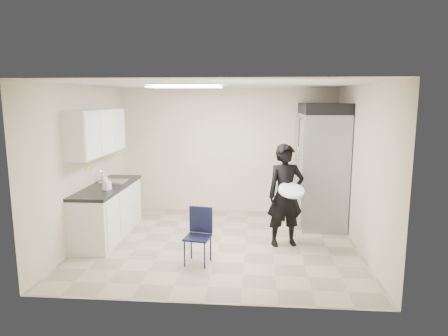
# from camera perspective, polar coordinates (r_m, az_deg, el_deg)

# --- Properties ---
(floor) EXTENTS (4.50, 4.50, 0.00)m
(floor) POSITION_cam_1_polar(r_m,az_deg,el_deg) (6.76, -0.72, -10.71)
(floor) COLOR tan
(floor) RESTS_ON ground
(ceiling) EXTENTS (4.50, 4.50, 0.00)m
(ceiling) POSITION_cam_1_polar(r_m,az_deg,el_deg) (6.34, -0.77, 11.88)
(ceiling) COLOR white
(ceiling) RESTS_ON back_wall
(back_wall) EXTENTS (4.50, 0.00, 4.50)m
(back_wall) POSITION_cam_1_polar(r_m,az_deg,el_deg) (8.40, 0.53, 2.48)
(back_wall) COLOR beige
(back_wall) RESTS_ON floor
(left_wall) EXTENTS (0.00, 4.00, 4.00)m
(left_wall) POSITION_cam_1_polar(r_m,az_deg,el_deg) (7.00, -19.41, 0.45)
(left_wall) COLOR beige
(left_wall) RESTS_ON floor
(right_wall) EXTENTS (0.00, 4.00, 4.00)m
(right_wall) POSITION_cam_1_polar(r_m,az_deg,el_deg) (6.61, 19.08, -0.06)
(right_wall) COLOR beige
(right_wall) RESTS_ON floor
(ceiling_panel) EXTENTS (1.20, 0.60, 0.02)m
(ceiling_panel) POSITION_cam_1_polar(r_m,az_deg,el_deg) (6.81, -5.58, 11.44)
(ceiling_panel) COLOR white
(ceiling_panel) RESTS_ON ceiling
(lower_counter) EXTENTS (0.60, 1.90, 0.86)m
(lower_counter) POSITION_cam_1_polar(r_m,az_deg,el_deg) (7.25, -16.20, -6.12)
(lower_counter) COLOR silver
(lower_counter) RESTS_ON floor
(countertop) EXTENTS (0.64, 1.95, 0.05)m
(countertop) POSITION_cam_1_polar(r_m,az_deg,el_deg) (7.14, -16.37, -2.60)
(countertop) COLOR black
(countertop) RESTS_ON lower_counter
(sink) EXTENTS (0.42, 0.40, 0.14)m
(sink) POSITION_cam_1_polar(r_m,az_deg,el_deg) (7.37, -15.53, -2.31)
(sink) COLOR gray
(sink) RESTS_ON countertop
(faucet) EXTENTS (0.02, 0.02, 0.24)m
(faucet) POSITION_cam_1_polar(r_m,az_deg,el_deg) (7.41, -17.04, -1.13)
(faucet) COLOR silver
(faucet) RESTS_ON countertop
(upper_cabinets) EXTENTS (0.35, 1.80, 0.75)m
(upper_cabinets) POSITION_cam_1_polar(r_m,az_deg,el_deg) (7.05, -17.69, 4.91)
(upper_cabinets) COLOR silver
(upper_cabinets) RESTS_ON left_wall
(towel_dispenser) EXTENTS (0.22, 0.30, 0.35)m
(towel_dispenser) POSITION_cam_1_polar(r_m,az_deg,el_deg) (8.16, -15.00, 4.20)
(towel_dispenser) COLOR black
(towel_dispenser) RESTS_ON left_wall
(notice_sticker_left) EXTENTS (0.00, 0.12, 0.07)m
(notice_sticker_left) POSITION_cam_1_polar(r_m,az_deg,el_deg) (7.10, -19.01, -0.06)
(notice_sticker_left) COLOR yellow
(notice_sticker_left) RESTS_ON left_wall
(notice_sticker_right) EXTENTS (0.00, 0.12, 0.07)m
(notice_sticker_right) POSITION_cam_1_polar(r_m,az_deg,el_deg) (7.29, -18.37, -0.10)
(notice_sticker_right) COLOR yellow
(notice_sticker_right) RESTS_ON left_wall
(commercial_fridge) EXTENTS (0.80, 1.35, 2.10)m
(commercial_fridge) POSITION_cam_1_polar(r_m,az_deg,el_deg) (7.79, 13.68, -0.23)
(commercial_fridge) COLOR gray
(commercial_fridge) RESTS_ON floor
(fridge_compressor) EXTENTS (0.80, 1.35, 0.20)m
(fridge_compressor) POSITION_cam_1_polar(r_m,az_deg,el_deg) (7.68, 14.03, 8.25)
(fridge_compressor) COLOR black
(fridge_compressor) RESTS_ON commercial_fridge
(folding_chair) EXTENTS (0.40, 0.40, 0.79)m
(folding_chair) POSITION_cam_1_polar(r_m,az_deg,el_deg) (5.87, -3.79, -9.89)
(folding_chair) COLOR black
(folding_chair) RESTS_ON floor
(man_tuxedo) EXTENTS (0.70, 0.56, 1.67)m
(man_tuxedo) POSITION_cam_1_polar(r_m,az_deg,el_deg) (6.54, 8.77, -3.89)
(man_tuxedo) COLOR black
(man_tuxedo) RESTS_ON floor
(bucket_lid) EXTENTS (0.49, 0.49, 0.05)m
(bucket_lid) POSITION_cam_1_polar(r_m,az_deg,el_deg) (6.28, 9.59, -3.18)
(bucket_lid) COLOR silver
(bucket_lid) RESTS_ON man_tuxedo
(soap_bottle_a) EXTENTS (0.11, 0.11, 0.26)m
(soap_bottle_a) POSITION_cam_1_polar(r_m,az_deg,el_deg) (6.76, -16.71, -1.94)
(soap_bottle_a) COLOR white
(soap_bottle_a) RESTS_ON countertop
(soap_bottle_b) EXTENTS (0.14, 0.14, 0.22)m
(soap_bottle_b) POSITION_cam_1_polar(r_m,az_deg,el_deg) (6.78, -16.35, -2.11)
(soap_bottle_b) COLOR #AAACB6
(soap_bottle_b) RESTS_ON countertop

